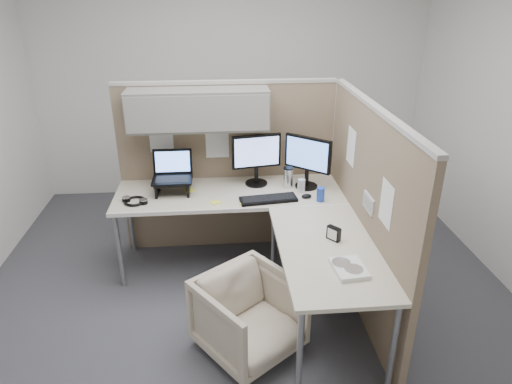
{
  "coord_description": "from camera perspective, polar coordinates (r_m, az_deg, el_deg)",
  "views": [
    {
      "loc": [
        -0.2,
        -3.11,
        2.39
      ],
      "look_at": [
        0.1,
        0.25,
        0.85
      ],
      "focal_mm": 32.0,
      "sensor_mm": 36.0,
      "label": 1
    }
  ],
  "objects": [
    {
      "name": "sticky_note_c",
      "position": [
        4.06,
        -8.32,
        0.19
      ],
      "size": [
        0.1,
        0.1,
        0.01
      ],
      "primitive_type": "cube",
      "rotation": [
        0.0,
        0.0,
        0.38
      ],
      "color": "#E9EF3E",
      "rests_on": "desk"
    },
    {
      "name": "laptop_station",
      "position": [
        4.01,
        -10.39,
        1.79
      ],
      "size": [
        0.34,
        0.29,
        0.35
      ],
      "color": "black",
      "rests_on": "desk"
    },
    {
      "name": "desk_clock",
      "position": [
        3.29,
        9.68,
        -5.13
      ],
      "size": [
        0.09,
        0.1,
        0.1
      ],
      "rotation": [
        0.0,
        0.0,
        -0.89
      ],
      "color": "black",
      "rests_on": "desk"
    },
    {
      "name": "monitor_right",
      "position": [
        4.02,
        6.47,
        4.23
      ],
      "size": [
        0.36,
        0.31,
        0.47
      ],
      "rotation": [
        0.0,
        0.0,
        -0.7
      ],
      "color": "black",
      "rests_on": "desk"
    },
    {
      "name": "mouse",
      "position": [
        3.9,
        6.33,
        -0.51
      ],
      "size": [
        0.09,
        0.07,
        0.03
      ],
      "primitive_type": "ellipsoid",
      "rotation": [
        0.0,
        0.0,
        0.11
      ],
      "color": "black",
      "rests_on": "desk"
    },
    {
      "name": "headphones",
      "position": [
        3.93,
        -14.91,
        -1.07
      ],
      "size": [
        0.24,
        0.24,
        0.03
      ],
      "rotation": [
        0.0,
        0.0,
        -0.39
      ],
      "color": "black",
      "rests_on": "desk"
    },
    {
      "name": "paper_stack",
      "position": [
        2.99,
        11.57,
        -9.34
      ],
      "size": [
        0.22,
        0.27,
        0.03
      ],
      "rotation": [
        0.0,
        0.0,
        0.09
      ],
      "color": "white",
      "rests_on": "desk"
    },
    {
      "name": "desk",
      "position": [
        3.67,
        0.56,
        -3.1
      ],
      "size": [
        2.0,
        1.98,
        0.73
      ],
      "color": "beige",
      "rests_on": "ground"
    },
    {
      "name": "sticky_note_a",
      "position": [
        3.81,
        -5.1,
        -1.31
      ],
      "size": [
        0.1,
        0.1,
        0.01
      ],
      "primitive_type": "cube",
      "rotation": [
        0.0,
        0.0,
        0.36
      ],
      "color": "#E9EF3E",
      "rests_on": "desk"
    },
    {
      "name": "office_chair",
      "position": [
        3.27,
        -0.84,
        -14.84
      ],
      "size": [
        0.84,
        0.83,
        0.64
      ],
      "primitive_type": "imported",
      "rotation": [
        0.0,
        0.0,
        0.63
      ],
      "color": "#BCB296",
      "rests_on": "ground"
    },
    {
      "name": "partition_right",
      "position": [
        3.59,
        13.27,
        -2.09
      ],
      "size": [
        0.07,
        2.03,
        1.63
      ],
      "color": "#867057",
      "rests_on": "ground"
    },
    {
      "name": "monitor_left",
      "position": [
        4.05,
        0.05,
        4.57
      ],
      "size": [
        0.44,
        0.2,
        0.47
      ],
      "rotation": [
        0.0,
        0.0,
        0.17
      ],
      "color": "black",
      "rests_on": "desk"
    },
    {
      "name": "travel_mug",
      "position": [
        4.07,
        4.05,
        1.85
      ],
      "size": [
        0.09,
        0.09,
        0.19
      ],
      "color": "silver",
      "rests_on": "desk"
    },
    {
      "name": "partition_back",
      "position": [
        4.14,
        -5.1,
        6.29
      ],
      "size": [
        2.0,
        0.36,
        1.63
      ],
      "color": "#867057",
      "rests_on": "ground"
    },
    {
      "name": "soda_can_silver",
      "position": [
        3.99,
        5.68,
        0.78
      ],
      "size": [
        0.07,
        0.07,
        0.12
      ],
      "primitive_type": "cylinder",
      "color": "silver",
      "rests_on": "desk"
    },
    {
      "name": "sticky_note_b",
      "position": [
        3.78,
        -1.43,
        -1.42
      ],
      "size": [
        0.1,
        0.1,
        0.01
      ],
      "primitive_type": "cube",
      "rotation": [
        0.0,
        0.0,
        -0.39
      ],
      "color": "#E9EF3E",
      "rests_on": "desk"
    },
    {
      "name": "ground",
      "position": [
        3.93,
        -1.16,
        -12.96
      ],
      "size": [
        4.5,
        4.5,
        0.0
      ],
      "primitive_type": "plane",
      "color": "#3E3E43",
      "rests_on": "ground"
    },
    {
      "name": "keyboard",
      "position": [
        3.83,
        1.56,
        -0.91
      ],
      "size": [
        0.5,
        0.22,
        0.02
      ],
      "primitive_type": "cube",
      "rotation": [
        0.0,
        0.0,
        0.12
      ],
      "color": "black",
      "rests_on": "desk"
    },
    {
      "name": "soda_can_green",
      "position": [
        3.84,
        8.08,
        -0.29
      ],
      "size": [
        0.07,
        0.07,
        0.12
      ],
      "primitive_type": "cylinder",
      "color": "#1E3FA5",
      "rests_on": "desk"
    }
  ]
}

